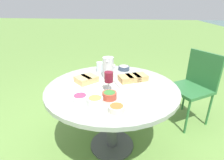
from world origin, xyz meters
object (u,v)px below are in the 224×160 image
at_px(water_pitcher, 108,67).
at_px(wine_glass, 109,78).
at_px(dining_table, 112,96).
at_px(chair_near_right, 195,82).

height_order(water_pitcher, wine_glass, water_pitcher).
bearing_deg(dining_table, wine_glass, -7.66).
distance_m(dining_table, chair_near_right, 1.12).
bearing_deg(water_pitcher, chair_near_right, 112.91).
distance_m(chair_near_right, water_pitcher, 1.12).
relative_size(chair_near_right, wine_glass, 5.17).
relative_size(dining_table, water_pitcher, 5.75).
height_order(dining_table, chair_near_right, chair_near_right).
height_order(chair_near_right, water_pitcher, water_pitcher).
distance_m(chair_near_right, wine_glass, 1.22).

